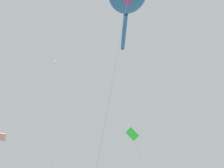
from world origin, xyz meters
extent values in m
cylinder|color=blue|center=(7.35, 10.79, 18.20)|extent=(3.90, 3.41, 0.39)
cylinder|color=#B2B2B7|center=(2.94, 8.86, 8.91)|extent=(1.95, 2.09, 17.83)
cube|color=green|center=(7.98, 10.76, 8.19)|extent=(0.98, 1.20, 0.82)
ellipsoid|color=white|center=(12.45, 28.46, 25.61)|extent=(0.65, 0.76, 0.29)
cylinder|color=#B2B2B7|center=(12.57, 26.70, 12.80)|extent=(0.26, 3.55, 25.61)
cube|color=pink|center=(2.88, 21.41, 8.87)|extent=(0.88, 0.83, 0.53)
camera|label=1|loc=(-7.76, -0.01, 1.60)|focal=40.37mm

